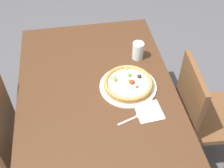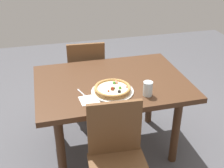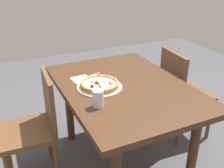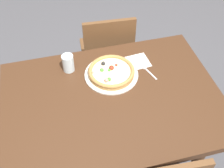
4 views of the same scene
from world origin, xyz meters
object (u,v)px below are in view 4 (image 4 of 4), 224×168
object	(u,v)px
dining_table	(113,108)
napkin	(138,62)
chair_far	(107,53)
plate	(111,75)
pizza	(111,72)
drinking_glass	(68,63)
fork	(147,70)

from	to	relation	value
dining_table	napkin	size ratio (longest dim) A/B	9.21
chair_far	plate	world-z (taller)	chair_far
pizza	drinking_glass	bearing A→B (deg)	155.27
chair_far	dining_table	bearing A→B (deg)	-97.00
dining_table	napkin	bearing A→B (deg)	47.30
napkin	chair_far	bearing A→B (deg)	105.41
dining_table	fork	bearing A→B (deg)	31.92
pizza	fork	distance (m)	0.24
plate	pizza	bearing A→B (deg)	179.15
fork	napkin	distance (m)	0.10
dining_table	napkin	distance (m)	0.37
pizza	fork	bearing A→B (deg)	-4.19
dining_table	pizza	xyz separation A→B (m)	(0.04, 0.19, 0.13)
chair_far	drinking_glass	world-z (taller)	chair_far
dining_table	chair_far	size ratio (longest dim) A/B	1.48
plate	napkin	world-z (taller)	plate
chair_far	napkin	bearing A→B (deg)	-70.82
dining_table	pizza	distance (m)	0.23
chair_far	plate	xyz separation A→B (m)	(-0.09, -0.49, 0.26)
fork	drinking_glass	xyz separation A→B (m)	(-0.49, 0.13, 0.06)
drinking_glass	napkin	world-z (taller)	drinking_glass
fork	drinking_glass	bearing A→B (deg)	56.01
fork	plate	bearing A→B (deg)	67.15
drinking_glass	pizza	bearing A→B (deg)	-24.73
chair_far	plate	bearing A→B (deg)	-96.50
plate	fork	distance (m)	0.23
chair_far	fork	size ratio (longest dim) A/B	5.41
dining_table	pizza	world-z (taller)	pizza
plate	fork	bearing A→B (deg)	-4.20
dining_table	napkin	xyz separation A→B (m)	(0.24, 0.26, 0.10)
chair_far	drinking_glass	size ratio (longest dim) A/B	7.52
dining_table	fork	distance (m)	0.34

